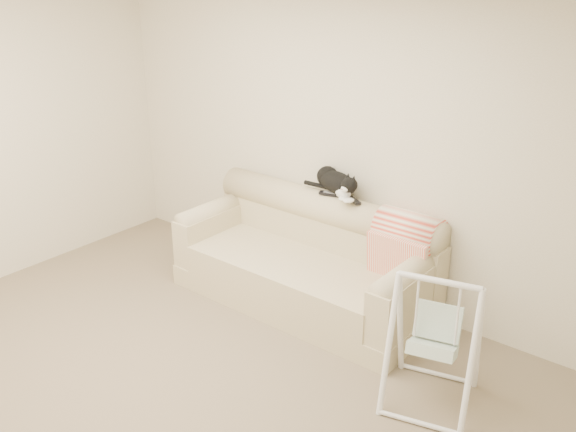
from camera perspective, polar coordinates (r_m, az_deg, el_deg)
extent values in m
plane|color=#776850|center=(4.55, -10.35, -15.39)|extent=(5.00, 5.00, 0.00)
cube|color=beige|center=(5.32, 5.08, 6.33)|extent=(5.00, 0.04, 2.60)
cube|color=#BFB188|center=(5.47, 1.16, -6.85)|extent=(2.20, 0.90, 0.18)
cube|color=#BFB188|center=(5.30, 0.44, -5.32)|extent=(1.80, 0.68, 0.24)
cube|color=#BFB188|center=(5.56, 3.34, -2.45)|extent=(2.20, 0.22, 0.50)
cylinder|color=#BFB188|center=(5.43, 3.41, 0.68)|extent=(2.16, 0.28, 0.28)
cube|color=#BFB188|center=(5.93, -6.40, -1.34)|extent=(0.20, 0.88, 0.42)
cylinder|color=#BFB188|center=(5.85, -6.48, 0.54)|extent=(0.18, 0.84, 0.18)
cube|color=#BFB188|center=(4.86, 10.51, -7.23)|extent=(0.20, 0.88, 0.42)
cylinder|color=#BFB188|center=(4.76, 10.69, -5.03)|extent=(0.18, 0.84, 0.18)
cube|color=black|center=(5.33, 3.73, 1.98)|extent=(0.19, 0.09, 0.02)
cube|color=gray|center=(5.32, 3.73, 2.12)|extent=(0.11, 0.06, 0.01)
cube|color=black|center=(5.21, 5.87, 1.39)|extent=(0.17, 0.13, 0.02)
ellipsoid|color=black|center=(5.30, 4.41, 2.98)|extent=(0.46, 0.31, 0.18)
ellipsoid|color=black|center=(5.41, 3.54, 3.53)|extent=(0.24, 0.23, 0.18)
ellipsoid|color=white|center=(5.21, 4.91, 2.19)|extent=(0.19, 0.15, 0.12)
ellipsoid|color=black|center=(5.11, 5.47, 2.76)|extent=(0.16, 0.17, 0.12)
ellipsoid|color=white|center=(5.09, 5.07, 2.44)|extent=(0.08, 0.07, 0.05)
sphere|color=#BF7272|center=(5.07, 4.85, 2.38)|extent=(0.01, 0.01, 0.01)
cone|color=black|center=(5.13, 5.35, 3.53)|extent=(0.05, 0.06, 0.06)
cone|color=black|center=(5.08, 5.86, 3.31)|extent=(0.07, 0.08, 0.06)
sphere|color=#B97F26|center=(5.10, 4.90, 2.82)|extent=(0.02, 0.02, 0.02)
sphere|color=#B97F26|center=(5.07, 5.23, 2.67)|extent=(0.02, 0.02, 0.02)
ellipsoid|color=white|center=(5.15, 5.01, 1.58)|extent=(0.10, 0.12, 0.04)
ellipsoid|color=white|center=(5.11, 5.41, 1.39)|extent=(0.10, 0.12, 0.04)
cylinder|color=black|center=(5.44, 2.51, 2.79)|extent=(0.23, 0.05, 0.04)
cylinder|color=#E84732|center=(5.05, 10.73, -1.42)|extent=(0.50, 0.33, 0.33)
cube|color=#E84732|center=(5.00, 9.62, -4.13)|extent=(0.50, 0.09, 0.42)
cylinder|color=white|center=(4.22, 8.96, -11.23)|extent=(0.12, 0.31, 0.90)
cylinder|color=white|center=(4.45, 9.94, -9.39)|extent=(0.12, 0.31, 0.90)
cylinder|color=white|center=(4.15, 15.96, -12.55)|extent=(0.12, 0.31, 0.90)
cylinder|color=white|center=(4.38, 16.55, -10.59)|extent=(0.12, 0.31, 0.90)
cylinder|color=white|center=(4.07, 13.36, -5.67)|extent=(0.51, 0.17, 0.04)
cylinder|color=white|center=(4.32, 11.52, -17.56)|extent=(0.51, 0.16, 0.03)
cylinder|color=white|center=(4.76, 13.11, -13.51)|extent=(0.51, 0.16, 0.03)
cube|color=white|center=(4.28, 12.71, -11.47)|extent=(0.36, 0.34, 0.17)
cube|color=white|center=(4.31, 13.21, -9.11)|extent=(0.32, 0.21, 0.24)
cylinder|color=white|center=(4.19, 11.37, -7.94)|extent=(0.02, 0.02, 0.43)
cylinder|color=white|center=(4.15, 14.85, -8.56)|extent=(0.02, 0.02, 0.43)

